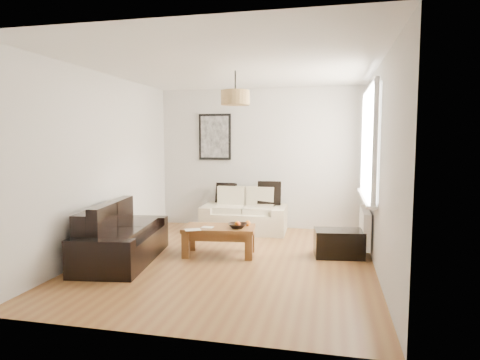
% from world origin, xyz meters
% --- Properties ---
extents(floor, '(4.50, 4.50, 0.00)m').
position_xyz_m(floor, '(0.00, 0.00, 0.00)').
color(floor, brown).
rests_on(floor, ground).
extents(ceiling, '(3.80, 4.50, 0.00)m').
position_xyz_m(ceiling, '(0.00, 0.00, 2.60)').
color(ceiling, white).
rests_on(ceiling, floor).
extents(wall_back, '(3.80, 0.04, 2.60)m').
position_xyz_m(wall_back, '(0.00, 2.25, 1.30)').
color(wall_back, silver).
rests_on(wall_back, floor).
extents(wall_front, '(3.80, 0.04, 2.60)m').
position_xyz_m(wall_front, '(0.00, -2.25, 1.30)').
color(wall_front, silver).
rests_on(wall_front, floor).
extents(wall_left, '(0.04, 4.50, 2.60)m').
position_xyz_m(wall_left, '(-1.90, 0.00, 1.30)').
color(wall_left, silver).
rests_on(wall_left, floor).
extents(wall_right, '(0.04, 4.50, 2.60)m').
position_xyz_m(wall_right, '(1.90, 0.00, 1.30)').
color(wall_right, silver).
rests_on(wall_right, floor).
extents(window_bay, '(0.14, 1.90, 1.60)m').
position_xyz_m(window_bay, '(1.86, 0.80, 1.60)').
color(window_bay, white).
rests_on(window_bay, wall_right).
extents(radiator, '(0.10, 0.90, 0.52)m').
position_xyz_m(radiator, '(1.82, 0.80, 0.38)').
color(radiator, white).
rests_on(radiator, wall_right).
extents(poster, '(0.62, 0.04, 0.87)m').
position_xyz_m(poster, '(-0.85, 2.22, 1.70)').
color(poster, black).
rests_on(poster, wall_back).
extents(pendant_shade, '(0.40, 0.40, 0.20)m').
position_xyz_m(pendant_shade, '(0.00, 0.30, 2.23)').
color(pendant_shade, tan).
rests_on(pendant_shade, ceiling).
extents(loveseat_cream, '(1.51, 0.86, 0.74)m').
position_xyz_m(loveseat_cream, '(-0.18, 1.78, 0.37)').
color(loveseat_cream, beige).
rests_on(loveseat_cream, floor).
extents(sofa_leather, '(1.04, 1.78, 0.73)m').
position_xyz_m(sofa_leather, '(-1.43, -0.34, 0.36)').
color(sofa_leather, black).
rests_on(sofa_leather, floor).
extents(coffee_table, '(1.07, 0.66, 0.41)m').
position_xyz_m(coffee_table, '(-0.22, 0.23, 0.21)').
color(coffee_table, brown).
rests_on(coffee_table, floor).
extents(ottoman, '(0.72, 0.51, 0.38)m').
position_xyz_m(ottoman, '(1.45, 0.51, 0.19)').
color(ottoman, black).
rests_on(ottoman, floor).
extents(cushion_left, '(0.37, 0.12, 0.37)m').
position_xyz_m(cushion_left, '(-0.57, 1.96, 0.66)').
color(cushion_left, black).
rests_on(cushion_left, loveseat_cream).
extents(cushion_right, '(0.42, 0.15, 0.42)m').
position_xyz_m(cushion_right, '(0.24, 1.96, 0.69)').
color(cushion_right, black).
rests_on(cushion_right, loveseat_cream).
extents(fruit_bowl, '(0.30, 0.30, 0.07)m').
position_xyz_m(fruit_bowl, '(0.06, 0.19, 0.45)').
color(fruit_bowl, black).
rests_on(fruit_bowl, coffee_table).
extents(orange_a, '(0.07, 0.07, 0.07)m').
position_xyz_m(orange_a, '(0.04, 0.28, 0.45)').
color(orange_a, '#E34D13').
rests_on(orange_a, fruit_bowl).
extents(orange_b, '(0.08, 0.08, 0.08)m').
position_xyz_m(orange_b, '(0.17, 0.35, 0.45)').
color(orange_b, orange).
rests_on(orange_b, fruit_bowl).
extents(orange_c, '(0.09, 0.09, 0.07)m').
position_xyz_m(orange_c, '(0.03, 0.29, 0.45)').
color(orange_c, orange).
rests_on(orange_c, fruit_bowl).
extents(papers, '(0.26, 0.23, 0.01)m').
position_xyz_m(papers, '(-0.52, -0.07, 0.42)').
color(papers, silver).
rests_on(papers, coffee_table).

